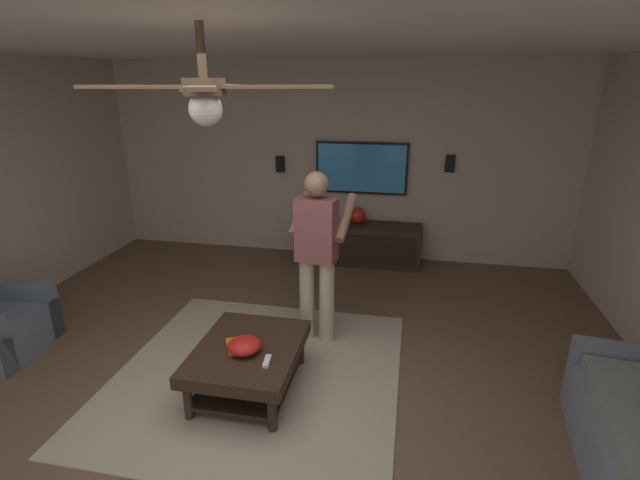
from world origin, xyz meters
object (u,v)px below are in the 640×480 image
object	(u,v)px
book	(237,346)
ceiling_fan	(206,93)
person_standing	(317,248)
wall_speaker_right	(280,164)
bowl	(245,346)
tv	(361,168)
coffee_table	(248,358)
vase_round	(358,215)
remote_white	(267,361)
wall_speaker_left	(450,163)
media_console	(357,243)

from	to	relation	value
book	ceiling_fan	bearing A→B (deg)	-9.89
person_standing	wall_speaker_right	distance (m)	2.51
ceiling_fan	bowl	bearing A→B (deg)	14.60
tv	person_standing	xyz separation A→B (m)	(-2.27, 0.14, -0.33)
coffee_table	tv	xyz separation A→B (m)	(3.15, -0.52, 0.97)
vase_round	bowl	bearing A→B (deg)	170.62
tv	book	distance (m)	3.35
tv	bowl	world-z (taller)	tv
remote_white	book	size ratio (longest dim) A/B	0.68
tv	wall_speaker_left	world-z (taller)	tv
coffee_table	person_standing	bearing A→B (deg)	-23.26
coffee_table	remote_white	xyz separation A→B (m)	(-0.18, -0.22, 0.12)
media_console	person_standing	xyz separation A→B (m)	(-2.03, 0.14, 0.66)
book	wall_speaker_left	xyz separation A→B (m)	(3.20, -1.73, 0.94)
person_standing	wall_speaker_right	world-z (taller)	person_standing
bowl	vase_round	world-z (taller)	vase_round
coffee_table	ceiling_fan	distance (m)	2.22
media_console	vase_round	distance (m)	0.39
coffee_table	wall_speaker_left	bearing A→B (deg)	-27.68
vase_round	wall_speaker_right	distance (m)	1.30
coffee_table	ceiling_fan	bearing A→B (deg)	-166.26
coffee_table	wall_speaker_left	size ratio (longest dim) A/B	4.55
tv	wall_speaker_left	bearing A→B (deg)	90.66
wall_speaker_left	vase_round	bearing A→B (deg)	100.42
bowl	tv	bearing A→B (deg)	-8.97
remote_white	wall_speaker_left	xyz separation A→B (m)	(3.35, -1.44, 0.95)
book	vase_round	bearing A→B (deg)	140.40
ceiling_fan	vase_round	bearing A→B (deg)	-4.47
book	wall_speaker_left	bearing A→B (deg)	122.97
book	ceiling_fan	size ratio (longest dim) A/B	0.18
remote_white	ceiling_fan	world-z (taller)	ceiling_fan
person_standing	bowl	bearing A→B (deg)	166.96
coffee_table	media_console	bearing A→B (deg)	-10.09
bowl	wall_speaker_right	distance (m)	3.41
media_console	wall_speaker_left	xyz separation A→B (m)	(0.25, -1.14, 1.09)
remote_white	book	xyz separation A→B (m)	(0.15, 0.29, 0.01)
wall_speaker_left	wall_speaker_right	size ratio (longest dim) A/B	1.00
tv	wall_speaker_left	xyz separation A→B (m)	(0.01, -1.14, 0.10)
wall_speaker_left	ceiling_fan	size ratio (longest dim) A/B	0.18
person_standing	remote_white	distance (m)	1.20
coffee_table	person_standing	distance (m)	1.15
wall_speaker_left	remote_white	bearing A→B (deg)	156.68
person_standing	remote_white	world-z (taller)	person_standing
book	remote_white	bearing A→B (deg)	34.52
book	wall_speaker_left	size ratio (longest dim) A/B	1.00
vase_round	wall_speaker_right	size ratio (longest dim) A/B	1.00
bowl	ceiling_fan	size ratio (longest dim) A/B	0.22
tv	ceiling_fan	world-z (taller)	ceiling_fan
wall_speaker_left	coffee_table	bearing A→B (deg)	152.32
media_console	vase_round	bearing A→B (deg)	-167.92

